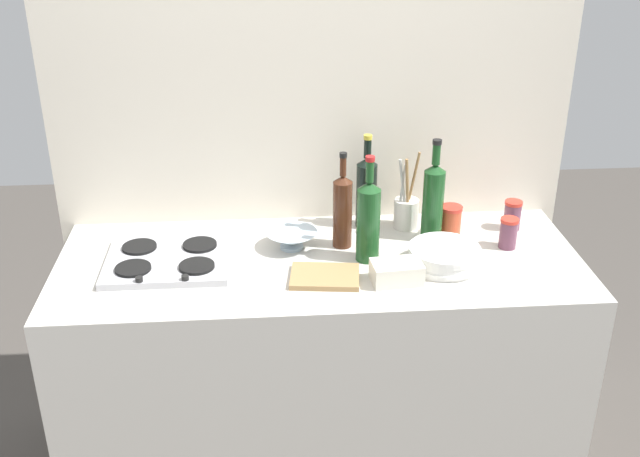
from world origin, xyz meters
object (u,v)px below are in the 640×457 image
object	(u,v)px
butter_dish	(397,272)
wine_bottle_mid_left	(342,210)
wine_bottle_leftmost	(368,220)
utensil_crock	(406,211)
wine_bottle_rightmost	(366,191)
mixing_bowl	(292,239)
stovetop_hob	(168,260)
wine_bottle_mid_right	(433,200)
cutting_board	(325,277)
condiment_jar_rear	(451,220)
plate_stack	(445,256)
condiment_jar_spare	(512,215)
condiment_jar_front	(508,233)

from	to	relation	value
butter_dish	wine_bottle_mid_left	bearing A→B (deg)	118.84
wine_bottle_leftmost	utensil_crock	size ratio (longest dim) A/B	1.26
wine_bottle_rightmost	mixing_bowl	size ratio (longest dim) A/B	1.96
stovetop_hob	wine_bottle_mid_right	bearing A→B (deg)	7.49
wine_bottle_mid_left	cutting_board	xyz separation A→B (m)	(-0.08, -0.24, -0.13)
wine_bottle_rightmost	butter_dish	world-z (taller)	wine_bottle_rightmost
utensil_crock	condiment_jar_rear	xyz separation A→B (m)	(0.15, -0.07, -0.01)
plate_stack	butter_dish	size ratio (longest dim) A/B	1.54
mixing_bowl	butter_dish	xyz separation A→B (m)	(0.33, -0.27, -0.00)
stovetop_hob	wine_bottle_rightmost	size ratio (longest dim) A/B	1.16
condiment_jar_rear	condiment_jar_spare	size ratio (longest dim) A/B	1.00
wine_bottle_mid_right	mixing_bowl	distance (m)	0.52
mixing_bowl	condiment_jar_spare	xyz separation A→B (m)	(0.82, 0.09, 0.02)
butter_dish	condiment_jar_rear	bearing A→B (deg)	52.47
condiment_jar_rear	cutting_board	world-z (taller)	condiment_jar_rear
wine_bottle_leftmost	condiment_jar_rear	size ratio (longest dim) A/B	3.38
stovetop_hob	condiment_jar_spare	xyz separation A→B (m)	(1.24, 0.18, 0.04)
mixing_bowl	wine_bottle_leftmost	bearing A→B (deg)	-22.42
utensil_crock	condiment_jar_rear	size ratio (longest dim) A/B	2.68
plate_stack	condiment_jar_spare	distance (m)	0.41
butter_dish	wine_bottle_rightmost	bearing A→B (deg)	95.96
wine_bottle_mid_right	wine_bottle_rightmost	bearing A→B (deg)	150.35
butter_dish	utensil_crock	xyz separation A→B (m)	(0.10, 0.40, 0.03)
wine_bottle_leftmost	condiment_jar_rear	xyz separation A→B (m)	(0.33, 0.17, -0.09)
condiment_jar_front	cutting_board	bearing A→B (deg)	-165.07
butter_dish	utensil_crock	world-z (taller)	utensil_crock
wine_bottle_rightmost	condiment_jar_rear	size ratio (longest dim) A/B	3.21
wine_bottle_mid_left	wine_bottle_mid_right	xyz separation A→B (m)	(0.33, 0.03, 0.01)
stovetop_hob	wine_bottle_mid_left	distance (m)	0.62
plate_stack	condiment_jar_spare	xyz separation A→B (m)	(0.31, 0.26, 0.02)
wine_bottle_leftmost	wine_bottle_rightmost	xyz separation A→B (m)	(0.03, 0.27, -0.01)
wine_bottle_mid_right	condiment_jar_spare	distance (m)	0.33
mixing_bowl	butter_dish	bearing A→B (deg)	-39.06
utensil_crock	butter_dish	bearing A→B (deg)	-104.29
wine_bottle_mid_right	mixing_bowl	size ratio (longest dim) A/B	2.06
butter_dish	condiment_jar_spare	bearing A→B (deg)	36.10
wine_bottle_mid_left	condiment_jar_rear	distance (m)	0.42
mixing_bowl	utensil_crock	bearing A→B (deg)	17.46
mixing_bowl	condiment_jar_front	distance (m)	0.76
plate_stack	mixing_bowl	bearing A→B (deg)	161.43
stovetop_hob	cutting_board	xyz separation A→B (m)	(0.52, -0.14, -0.01)
butter_dish	cutting_board	distance (m)	0.23
wine_bottle_mid_left	condiment_jar_front	distance (m)	0.59
wine_bottle_mid_right	utensil_crock	world-z (taller)	wine_bottle_mid_right
wine_bottle_mid_right	condiment_jar_front	xyz separation A→B (m)	(0.25, -0.09, -0.10)
mixing_bowl	wine_bottle_rightmost	bearing A→B (deg)	29.57
plate_stack	wine_bottle_mid_right	distance (m)	0.24
condiment_jar_front	cutting_board	size ratio (longest dim) A/B	0.50
condiment_jar_front	condiment_jar_spare	xyz separation A→B (m)	(0.06, 0.15, -0.00)
mixing_bowl	condiment_jar_front	world-z (taller)	condiment_jar_front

